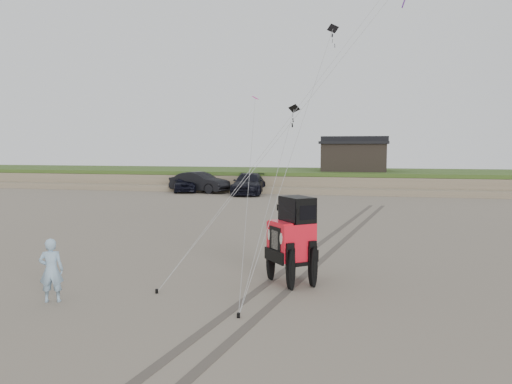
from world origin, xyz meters
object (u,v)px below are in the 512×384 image
truck_a (186,182)px  truck_c (249,184)px  man (51,270)px  cabin (354,155)px  truck_b (200,182)px  jeep (291,249)px

truck_a → truck_c: size_ratio=0.80×
truck_a → man: bearing=-93.7°
cabin → truck_a: size_ratio=1.30×
truck_b → jeep: jeep is taller
cabin → truck_c: 11.89m
truck_a → truck_b: size_ratio=0.89×
truck_a → truck_b: truck_b is taller
jeep → cabin: bearing=140.0°
truck_a → truck_c: bearing=-27.7°
cabin → jeep: (-0.58, -34.98, -2.21)m
man → truck_c: bearing=-108.4°
truck_a → truck_c: (6.12, -0.97, 0.05)m
truck_b → truck_c: bearing=-81.2°
truck_a → truck_b: 1.52m
truck_b → cabin: bearing=-45.3°
truck_a → man: 32.32m
cabin → truck_a: (-14.70, -6.91, -2.40)m
man → jeep: bearing=-174.0°
cabin → man: cabin is taller
truck_c → man: 30.33m
truck_c → man: bearing=-92.2°
man → truck_a: bearing=-97.6°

